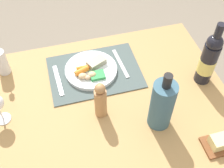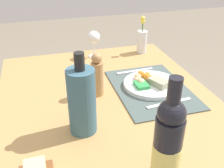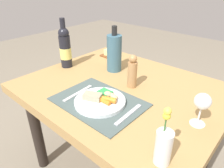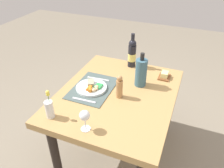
# 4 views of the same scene
# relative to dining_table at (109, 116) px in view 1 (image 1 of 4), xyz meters

# --- Properties ---
(ground_plane) EXTENTS (8.00, 8.00, 0.00)m
(ground_plane) POSITION_rel_dining_table_xyz_m (0.00, 0.00, -0.61)
(ground_plane) COLOR gray
(dining_table) EXTENTS (1.15, 0.93, 0.71)m
(dining_table) POSITION_rel_dining_table_xyz_m (0.00, 0.00, 0.00)
(dining_table) COLOR #AB844E
(dining_table) RESTS_ON ground_plane
(placemat) EXTENTS (0.45, 0.33, 0.01)m
(placemat) POSITION_rel_dining_table_xyz_m (0.02, -0.21, 0.10)
(placemat) COLOR #475654
(placemat) RESTS_ON dining_table
(dinner_plate) EXTENTS (0.26, 0.26, 0.05)m
(dinner_plate) POSITION_rel_dining_table_xyz_m (0.03, -0.22, 0.11)
(dinner_plate) COLOR white
(dinner_plate) RESTS_ON placemat
(fork) EXTENTS (0.03, 0.21, 0.00)m
(fork) POSITION_rel_dining_table_xyz_m (-0.12, -0.23, 0.10)
(fork) COLOR silver
(fork) RESTS_ON placemat
(knife) EXTENTS (0.03, 0.20, 0.00)m
(knife) POSITION_rel_dining_table_xyz_m (0.20, -0.20, 0.10)
(knife) COLOR silver
(knife) RESTS_ON placemat
(cooler_bottle) EXTENTS (0.10, 0.10, 0.30)m
(cooler_bottle) POSITION_rel_dining_table_xyz_m (-0.19, 0.14, 0.22)
(cooler_bottle) COLOR #3A6174
(cooler_bottle) RESTS_ON dining_table
(butter_dish) EXTENTS (0.13, 0.10, 0.06)m
(butter_dish) POSITION_rel_dining_table_xyz_m (-0.38, 0.32, 0.12)
(butter_dish) COLOR brown
(butter_dish) RESTS_ON dining_table
(pepper_mill) EXTENTS (0.05, 0.05, 0.20)m
(pepper_mill) POSITION_rel_dining_table_xyz_m (0.04, 0.04, 0.19)
(pepper_mill) COLOR #AE7E4E
(pepper_mill) RESTS_ON dining_table
(flower_vase) EXTENTS (0.06, 0.06, 0.23)m
(flower_vase) POSITION_rel_dining_table_xyz_m (0.45, -0.34, 0.17)
(flower_vase) COLOR silver
(flower_vase) RESTS_ON dining_table
(wine_bottle) EXTENTS (0.08, 0.08, 0.34)m
(wine_bottle) POSITION_rel_dining_table_xyz_m (-0.48, -0.03, 0.23)
(wine_bottle) COLOR black
(wine_bottle) RESTS_ON dining_table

